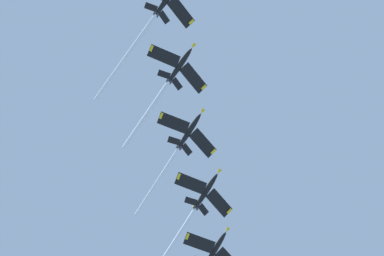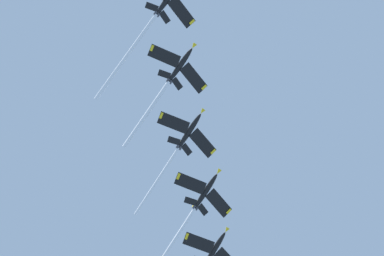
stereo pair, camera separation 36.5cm
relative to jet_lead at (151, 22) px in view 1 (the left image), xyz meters
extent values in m
cube|color=black|center=(-2.84, -8.08, 3.35)|extent=(8.79, 8.59, 1.82)
cube|color=yellow|center=(-0.37, -11.37, 3.32)|extent=(1.65, 1.68, 0.93)
cube|color=black|center=(-1.26, -3.50, 1.52)|extent=(3.84, 3.59, 0.96)
cube|color=black|center=(-3.71, 0.35, 1.52)|extent=(2.52, 3.90, 0.96)
cube|color=yellow|center=(-2.10, -1.33, 2.86)|extent=(2.98, 1.98, 3.59)
cylinder|color=#38383D|center=(-1.68, -1.60, 1.07)|extent=(1.49, 1.35, 1.17)
cylinder|color=#38383D|center=(-2.16, -0.84, 1.07)|extent=(1.49, 1.35, 1.17)
cylinder|color=white|center=(9.29, 5.90, -5.72)|extent=(23.08, 15.17, 14.32)
ellipsoid|color=black|center=(11.14, -9.30, -1.97)|extent=(10.49, 7.38, 6.52)
cone|color=yellow|center=(6.05, -12.49, 0.99)|extent=(2.30, 2.06, 1.78)
ellipsoid|color=black|center=(9.77, -10.16, -0.50)|extent=(3.00, 2.39, 2.04)
cube|color=black|center=(14.53, -13.44, -2.41)|extent=(8.78, 8.64, 1.77)
cube|color=yellow|center=(16.97, -16.74, -2.44)|extent=(1.66, 1.69, 0.90)
cube|color=black|center=(8.91, -4.45, -2.41)|extent=(5.94, 9.59, 1.77)
cube|color=yellow|center=(7.00, -0.81, -2.44)|extent=(1.80, 1.18, 0.90)
cube|color=black|center=(16.16, -8.86, -4.17)|extent=(3.84, 3.60, 0.94)
cube|color=black|center=(13.74, -4.99, -4.17)|extent=(2.51, 3.90, 0.94)
cube|color=yellow|center=(15.32, -6.69, -2.83)|extent=(2.97, 1.95, 3.57)
cylinder|color=#38383D|center=(15.76, -6.95, -4.62)|extent=(1.48, 1.34, 1.16)
cylinder|color=#38383D|center=(15.28, -6.19, -4.62)|extent=(1.48, 1.34, 1.16)
cylinder|color=white|center=(24.24, -1.11, -9.67)|extent=(18.12, 11.90, 10.92)
ellipsoid|color=black|center=(28.85, -13.81, -7.56)|extent=(10.53, 7.24, 6.58)
cone|color=yellow|center=(23.73, -16.91, -4.56)|extent=(2.30, 2.04, 1.79)
ellipsoid|color=black|center=(27.48, -14.64, -6.08)|extent=(3.01, 2.36, 2.06)
cube|color=black|center=(32.17, -18.00, -8.00)|extent=(8.71, 8.69, 1.79)
cube|color=yellow|center=(34.57, -21.34, -8.03)|extent=(1.67, 1.67, 0.91)
cube|color=black|center=(26.69, -8.93, -8.00)|extent=(5.82, 9.58, 1.79)
cube|color=yellow|center=(24.84, -5.25, -8.03)|extent=(1.80, 1.16, 0.91)
cube|color=black|center=(33.86, -13.45, -9.79)|extent=(3.82, 3.63, 0.95)
cube|color=black|center=(31.50, -9.54, -9.79)|extent=(2.46, 3.89, 0.95)
cube|color=yellow|center=(33.06, -11.26, -8.45)|extent=(3.00, 1.91, 3.58)
cylinder|color=#38383D|center=(33.49, -11.53, -10.24)|extent=(1.49, 1.33, 1.16)
cylinder|color=#38383D|center=(33.02, -10.76, -10.24)|extent=(1.49, 1.33, 1.16)
cylinder|color=white|center=(42.02, -5.85, -15.36)|extent=(17.90, 11.23, 10.73)
ellipsoid|color=black|center=(44.85, -20.32, -13.42)|extent=(10.38, 7.36, 6.77)
cone|color=yellow|center=(39.83, -23.48, -10.31)|extent=(2.31, 2.07, 1.80)
ellipsoid|color=black|center=(43.51, -21.16, -11.91)|extent=(2.99, 2.39, 2.10)
cube|color=black|center=(48.24, -24.45, -13.88)|extent=(8.77, 8.60, 1.85)
cube|color=yellow|center=(50.69, -27.75, -13.91)|extent=(1.65, 1.68, 0.94)
cube|color=black|center=(42.59, -15.48, -13.88)|extent=(5.93, 9.58, 1.85)
cube|color=yellow|center=(40.68, -11.84, -13.91)|extent=(1.79, 1.18, 0.94)
cube|color=black|center=(49.82, -19.89, -15.74)|extent=(3.83, 3.59, 0.98)
cube|color=black|center=(47.39, -16.03, -15.74)|extent=(2.50, 3.90, 0.98)
cube|color=yellow|center=(49.00, -17.71, -14.40)|extent=(2.99, 1.98, 3.59)
cylinder|color=#38383D|center=(49.40, -17.99, -16.20)|extent=(1.49, 1.35, 1.17)
cylinder|color=#38383D|center=(48.92, -17.22, -16.20)|extent=(1.49, 1.35, 1.17)
cylinder|color=white|center=(58.23, -11.90, -21.80)|extent=(18.67, 12.22, 11.83)
ellipsoid|color=black|center=(60.86, -24.51, -19.24)|extent=(10.51, 7.27, 6.61)
cone|color=yellow|center=(55.75, -27.62, -16.23)|extent=(2.31, 2.05, 1.79)
ellipsoid|color=black|center=(59.49, -25.34, -17.76)|extent=(3.00, 2.37, 2.06)
cube|color=black|center=(58.67, -19.63, -19.69)|extent=(5.84, 9.58, 1.80)
cube|color=yellow|center=(56.81, -15.97, -19.72)|extent=(1.80, 1.16, 0.92)
camera|label=1|loc=(-29.47, -8.62, -145.78)|focal=48.57mm
camera|label=2|loc=(-29.43, -8.25, -145.78)|focal=48.57mm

